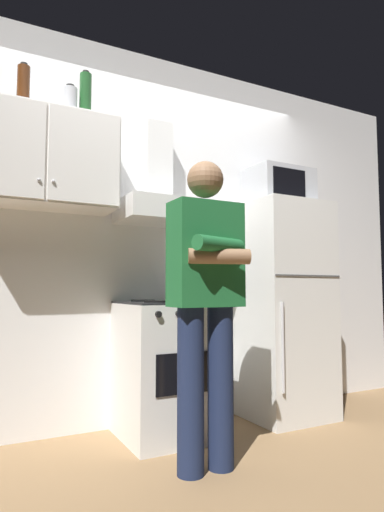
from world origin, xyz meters
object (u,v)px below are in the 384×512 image
at_px(refrigerator, 282,308).
at_px(range_hood, 161,196).
at_px(bottle_canister_steel, 70,101).
at_px(person_standing, 206,297).
at_px(bottle_wine_green, 85,96).
at_px(upper_cabinet, 42,159).
at_px(stove_oven, 168,368).
at_px(microwave, 278,188).
at_px(bottle_rum_dark, 23,87).

bearing_deg(refrigerator, range_hood, 172.45).
xyz_separation_m(refrigerator, bottle_canister_steel, (-1.60, 0.10, 1.34)).
distance_m(person_standing, bottle_wine_green, 1.57).
xyz_separation_m(upper_cabinet, stove_oven, (0.80, -0.13, -1.32)).
bearing_deg(microwave, upper_cabinet, 176.52).
xyz_separation_m(upper_cabinet, bottle_wine_green, (0.26, -0.01, 0.45)).
relative_size(refrigerator, microwave, 3.33).
bearing_deg(microwave, range_hood, 173.54).
relative_size(upper_cabinet, microwave, 1.88).
distance_m(refrigerator, bottle_wine_green, 2.05).
xyz_separation_m(stove_oven, bottle_canister_steel, (-0.65, 0.10, 1.71)).
bearing_deg(bottle_rum_dark, bottle_canister_steel, -5.40).
distance_m(range_hood, bottle_canister_steel, 0.84).
bearing_deg(bottle_wine_green, refrigerator, -4.42).
relative_size(refrigerator, person_standing, 0.98).
relative_size(stove_oven, refrigerator, 0.55).
distance_m(microwave, bottle_canister_steel, 1.65).
xyz_separation_m(refrigerator, bottle_wine_green, (-1.49, 0.12, 1.40)).
bearing_deg(refrigerator, bottle_rum_dark, 176.20).
xyz_separation_m(upper_cabinet, microwave, (1.75, -0.11, -0.01)).
distance_m(range_hood, bottle_wine_green, 0.81).
bearing_deg(range_hood, refrigerator, -7.55).
relative_size(stove_oven, bottle_wine_green, 2.74).
distance_m(upper_cabinet, bottle_wine_green, 0.52).
bearing_deg(range_hood, bottle_wine_green, -178.92).
bearing_deg(upper_cabinet, bottle_rum_dark, -179.84).
bearing_deg(person_standing, refrigerator, 31.23).
relative_size(upper_cabinet, bottle_canister_steel, 4.63).
distance_m(upper_cabinet, microwave, 1.75).
xyz_separation_m(range_hood, person_standing, (-0.05, -0.73, -0.70)).
bearing_deg(stove_oven, bottle_canister_steel, 171.30).
distance_m(bottle_rum_dark, bottle_canister_steel, 0.28).
height_order(bottle_wine_green, bottle_canister_steel, bottle_wine_green).
bearing_deg(bottle_wine_green, upper_cabinet, 177.98).
bearing_deg(upper_cabinet, range_hood, 0.09).
height_order(stove_oven, bottle_canister_steel, bottle_canister_steel).
bearing_deg(bottle_rum_dark, stove_oven, -7.71).
bearing_deg(upper_cabinet, stove_oven, -8.90).
height_order(refrigerator, bottle_rum_dark, bottle_rum_dark).
relative_size(range_hood, bottle_rum_dark, 2.66).
distance_m(refrigerator, bottle_canister_steel, 2.09).
height_order(microwave, bottle_rum_dark, bottle_rum_dark).
xyz_separation_m(stove_oven, microwave, (0.95, 0.02, 1.31)).
height_order(range_hood, bottle_wine_green, bottle_wine_green).
relative_size(upper_cabinet, stove_oven, 1.03).
bearing_deg(person_standing, microwave, 32.00).
xyz_separation_m(upper_cabinet, range_hood, (0.80, 0.00, -0.15)).
height_order(person_standing, bottle_wine_green, bottle_wine_green).
height_order(microwave, person_standing, microwave).
height_order(stove_oven, microwave, microwave).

